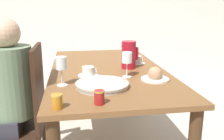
{
  "coord_description": "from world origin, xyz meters",
  "views": [
    {
      "loc": [
        -0.26,
        -1.88,
        1.24
      ],
      "look_at": [
        0.0,
        -0.25,
        0.81
      ],
      "focal_mm": 40.0,
      "sensor_mm": 36.0,
      "label": 1
    }
  ],
  "objects_px": {
    "teacup_near_person": "(88,72)",
    "bread_plate": "(155,76)",
    "wine_glass_juice": "(61,65)",
    "teacup_across": "(136,60)",
    "chair_person_side": "(23,117)",
    "jam_jar_red": "(99,97)",
    "wine_glass_water": "(127,59)",
    "jam_jar_amber": "(57,101)",
    "red_pitcher": "(129,55)",
    "person_seated": "(6,92)",
    "serving_tray": "(102,85)"
  },
  "relations": [
    {
      "from": "wine_glass_juice",
      "to": "teacup_across",
      "type": "relative_size",
      "value": 1.25
    },
    {
      "from": "teacup_across",
      "to": "teacup_near_person",
      "type": "bearing_deg",
      "value": -143.47
    },
    {
      "from": "teacup_across",
      "to": "bread_plate",
      "type": "height_order",
      "value": "bread_plate"
    },
    {
      "from": "teacup_across",
      "to": "jam_jar_red",
      "type": "relative_size",
      "value": 2.01
    },
    {
      "from": "bread_plate",
      "to": "jam_jar_amber",
      "type": "relative_size",
      "value": 2.57
    },
    {
      "from": "person_seated",
      "to": "serving_tray",
      "type": "distance_m",
      "value": 0.65
    },
    {
      "from": "red_pitcher",
      "to": "teacup_across",
      "type": "relative_size",
      "value": 1.47
    },
    {
      "from": "person_seated",
      "to": "jam_jar_amber",
      "type": "height_order",
      "value": "person_seated"
    },
    {
      "from": "teacup_across",
      "to": "bread_plate",
      "type": "xyz_separation_m",
      "value": [
        0.0,
        -0.49,
        0.0
      ]
    },
    {
      "from": "wine_glass_water",
      "to": "teacup_near_person",
      "type": "distance_m",
      "value": 0.29
    },
    {
      "from": "wine_glass_water",
      "to": "serving_tray",
      "type": "distance_m",
      "value": 0.29
    },
    {
      "from": "jam_jar_amber",
      "to": "jam_jar_red",
      "type": "bearing_deg",
      "value": 7.04
    },
    {
      "from": "chair_person_side",
      "to": "teacup_across",
      "type": "relative_size",
      "value": 6.79
    },
    {
      "from": "red_pitcher",
      "to": "jam_jar_amber",
      "type": "bearing_deg",
      "value": -125.25
    },
    {
      "from": "person_seated",
      "to": "wine_glass_water",
      "type": "xyz_separation_m",
      "value": [
        0.81,
        -0.0,
        0.2
      ]
    },
    {
      "from": "wine_glass_juice",
      "to": "teacup_across",
      "type": "xyz_separation_m",
      "value": [
        0.6,
        0.51,
        -0.1
      ]
    },
    {
      "from": "teacup_across",
      "to": "jam_jar_amber",
      "type": "xyz_separation_m",
      "value": [
        -0.61,
        -0.87,
        0.01
      ]
    },
    {
      "from": "teacup_near_person",
      "to": "serving_tray",
      "type": "xyz_separation_m",
      "value": [
        0.07,
        -0.26,
        -0.01
      ]
    },
    {
      "from": "wine_glass_water",
      "to": "jam_jar_red",
      "type": "bearing_deg",
      "value": -117.72
    },
    {
      "from": "teacup_across",
      "to": "serving_tray",
      "type": "bearing_deg",
      "value": -121.87
    },
    {
      "from": "wine_glass_water",
      "to": "wine_glass_juice",
      "type": "relative_size",
      "value": 0.97
    },
    {
      "from": "jam_jar_amber",
      "to": "serving_tray",
      "type": "bearing_deg",
      "value": 48.86
    },
    {
      "from": "wine_glass_juice",
      "to": "teacup_across",
      "type": "distance_m",
      "value": 0.79
    },
    {
      "from": "chair_person_side",
      "to": "red_pitcher",
      "type": "xyz_separation_m",
      "value": [
        0.78,
        0.24,
        0.36
      ]
    },
    {
      "from": "chair_person_side",
      "to": "teacup_across",
      "type": "distance_m",
      "value": 1.0
    },
    {
      "from": "bread_plate",
      "to": "chair_person_side",
      "type": "bearing_deg",
      "value": 173.44
    },
    {
      "from": "chair_person_side",
      "to": "jam_jar_amber",
      "type": "bearing_deg",
      "value": -151.19
    },
    {
      "from": "chair_person_side",
      "to": "bread_plate",
      "type": "xyz_separation_m",
      "value": [
        0.88,
        -0.1,
        0.28
      ]
    },
    {
      "from": "teacup_near_person",
      "to": "jam_jar_amber",
      "type": "bearing_deg",
      "value": -108.53
    },
    {
      "from": "chair_person_side",
      "to": "wine_glass_juice",
      "type": "bearing_deg",
      "value": -114.13
    },
    {
      "from": "red_pitcher",
      "to": "bread_plate",
      "type": "bearing_deg",
      "value": -73.3
    },
    {
      "from": "red_pitcher",
      "to": "jam_jar_red",
      "type": "height_order",
      "value": "red_pitcher"
    },
    {
      "from": "chair_person_side",
      "to": "teacup_near_person",
      "type": "relative_size",
      "value": 6.79
    },
    {
      "from": "chair_person_side",
      "to": "teacup_near_person",
      "type": "bearing_deg",
      "value": -81.28
    },
    {
      "from": "chair_person_side",
      "to": "wine_glass_juice",
      "type": "distance_m",
      "value": 0.49
    },
    {
      "from": "teacup_across",
      "to": "serving_tray",
      "type": "relative_size",
      "value": 0.44
    },
    {
      "from": "chair_person_side",
      "to": "red_pitcher",
      "type": "distance_m",
      "value": 0.89
    },
    {
      "from": "chair_person_side",
      "to": "bread_plate",
      "type": "distance_m",
      "value": 0.93
    },
    {
      "from": "teacup_near_person",
      "to": "teacup_across",
      "type": "xyz_separation_m",
      "value": [
        0.43,
        0.32,
        0.0
      ]
    },
    {
      "from": "wine_glass_water",
      "to": "serving_tray",
      "type": "height_order",
      "value": "wine_glass_water"
    },
    {
      "from": "wine_glass_juice",
      "to": "jam_jar_amber",
      "type": "relative_size",
      "value": 2.52
    },
    {
      "from": "person_seated",
      "to": "wine_glass_juice",
      "type": "height_order",
      "value": "person_seated"
    },
    {
      "from": "serving_tray",
      "to": "teacup_near_person",
      "type": "bearing_deg",
      "value": 104.18
    },
    {
      "from": "teacup_near_person",
      "to": "wine_glass_juice",
      "type": "bearing_deg",
      "value": -132.13
    },
    {
      "from": "red_pitcher",
      "to": "wine_glass_water",
      "type": "bearing_deg",
      "value": -105.42
    },
    {
      "from": "teacup_across",
      "to": "chair_person_side",
      "type": "bearing_deg",
      "value": -156.28
    },
    {
      "from": "jam_jar_amber",
      "to": "bread_plate",
      "type": "bearing_deg",
      "value": 31.78
    },
    {
      "from": "wine_glass_juice",
      "to": "teacup_near_person",
      "type": "xyz_separation_m",
      "value": [
        0.17,
        0.19,
        -0.1
      ]
    },
    {
      "from": "person_seated",
      "to": "serving_tray",
      "type": "xyz_separation_m",
      "value": [
        0.61,
        -0.2,
        0.08
      ]
    },
    {
      "from": "teacup_near_person",
      "to": "bread_plate",
      "type": "relative_size",
      "value": 0.78
    }
  ]
}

